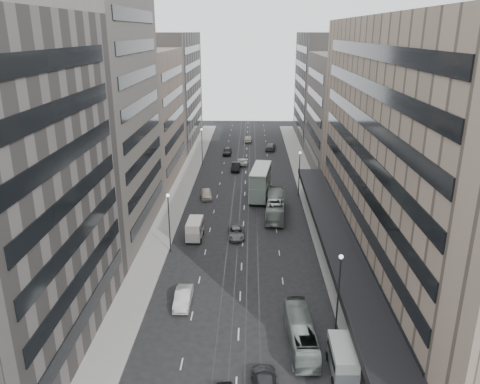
# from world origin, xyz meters

# --- Properties ---
(ground) EXTENTS (220.00, 220.00, 0.00)m
(ground) POSITION_xyz_m (0.00, 0.00, 0.00)
(ground) COLOR black
(ground) RESTS_ON ground
(sidewalk_right) EXTENTS (4.00, 125.00, 0.15)m
(sidewalk_right) POSITION_xyz_m (12.00, 37.50, 0.07)
(sidewalk_right) COLOR gray
(sidewalk_right) RESTS_ON ground
(sidewalk_left) EXTENTS (4.00, 125.00, 0.15)m
(sidewalk_left) POSITION_xyz_m (-12.00, 37.50, 0.07)
(sidewalk_left) COLOR gray
(sidewalk_left) RESTS_ON ground
(department_store) EXTENTS (19.20, 60.00, 30.00)m
(department_store) POSITION_xyz_m (21.45, 8.00, 14.95)
(department_store) COLOR gray
(department_store) RESTS_ON ground
(building_right_mid) EXTENTS (15.00, 28.00, 24.00)m
(building_right_mid) POSITION_xyz_m (21.50, 52.00, 12.00)
(building_right_mid) COLOR #534E48
(building_right_mid) RESTS_ON ground
(building_right_far) EXTENTS (15.00, 32.00, 28.00)m
(building_right_far) POSITION_xyz_m (21.50, 82.00, 14.00)
(building_right_far) COLOR #605B56
(building_right_far) RESTS_ON ground
(building_left_b) EXTENTS (15.00, 26.00, 34.00)m
(building_left_b) POSITION_xyz_m (-21.50, 19.00, 17.00)
(building_left_b) COLOR #534E48
(building_left_b) RESTS_ON ground
(building_left_c) EXTENTS (15.00, 28.00, 25.00)m
(building_left_c) POSITION_xyz_m (-21.50, 46.00, 12.50)
(building_left_c) COLOR #726559
(building_left_c) RESTS_ON ground
(building_left_d) EXTENTS (15.00, 38.00, 28.00)m
(building_left_d) POSITION_xyz_m (-21.50, 79.00, 14.00)
(building_left_d) COLOR #605B56
(building_left_d) RESTS_ON ground
(lamp_right_near) EXTENTS (0.44, 0.44, 8.32)m
(lamp_right_near) POSITION_xyz_m (9.70, -5.00, 5.20)
(lamp_right_near) COLOR #262628
(lamp_right_near) RESTS_ON ground
(lamp_right_far) EXTENTS (0.44, 0.44, 8.32)m
(lamp_right_far) POSITION_xyz_m (9.70, 35.00, 5.20)
(lamp_right_far) COLOR #262628
(lamp_right_far) RESTS_ON ground
(lamp_left_near) EXTENTS (0.44, 0.44, 8.32)m
(lamp_left_near) POSITION_xyz_m (-9.70, 12.00, 5.20)
(lamp_left_near) COLOR #262628
(lamp_left_near) RESTS_ON ground
(lamp_left_far) EXTENTS (0.44, 0.44, 8.32)m
(lamp_left_far) POSITION_xyz_m (-9.70, 55.00, 5.20)
(lamp_left_far) COLOR #262628
(lamp_left_far) RESTS_ON ground
(bus_near) EXTENTS (2.67, 9.67, 2.67)m
(bus_near) POSITION_xyz_m (5.91, -7.42, 1.33)
(bus_near) COLOR gray
(bus_near) RESTS_ON ground
(bus_far) EXTENTS (3.66, 12.01, 3.30)m
(bus_far) POSITION_xyz_m (5.11, 25.51, 1.65)
(bus_far) COLOR #929E94
(bus_far) RESTS_ON ground
(double_decker) EXTENTS (4.23, 10.54, 5.61)m
(double_decker) POSITION_xyz_m (2.81, 33.98, 3.03)
(double_decker) COLOR slate
(double_decker) RESTS_ON ground
(vw_microbus) EXTENTS (2.26, 4.89, 2.64)m
(vw_microbus) POSITION_xyz_m (9.20, -11.12, 1.47)
(vw_microbus) COLOR slate
(vw_microbus) RESTS_ON ground
(panel_van) EXTENTS (2.36, 4.61, 2.87)m
(panel_van) POSITION_xyz_m (-6.88, 16.26, 1.58)
(panel_van) COLOR #B7B0A5
(panel_van) RESTS_ON ground
(sedan_1) EXTENTS (1.74, 4.91, 1.61)m
(sedan_1) POSITION_xyz_m (-6.19, -0.81, 0.81)
(sedan_1) COLOR beige
(sedan_1) RESTS_ON ground
(sedan_2) EXTENTS (2.50, 4.95, 1.34)m
(sedan_2) POSITION_xyz_m (-0.96, 16.94, 0.67)
(sedan_2) COLOR slate
(sedan_2) RESTS_ON ground
(sedan_3) EXTENTS (2.34, 5.36, 1.53)m
(sedan_3) POSITION_xyz_m (2.37, -13.66, 0.77)
(sedan_3) COLOR #2A2A2C
(sedan_3) RESTS_ON ground
(sedan_4) EXTENTS (2.47, 4.88, 1.59)m
(sedan_4) POSITION_xyz_m (-6.84, 33.51, 0.80)
(sedan_4) COLOR beige
(sedan_4) RESTS_ON ground
(sedan_5) EXTENTS (1.78, 5.09, 1.68)m
(sedan_5) POSITION_xyz_m (-2.15, 51.23, 0.84)
(sedan_5) COLOR black
(sedan_5) RESTS_ON ground
(sedan_6) EXTENTS (2.38, 4.98, 1.37)m
(sedan_6) POSITION_xyz_m (-0.76, 55.99, 0.69)
(sedan_6) COLOR silver
(sedan_6) RESTS_ON ground
(sedan_7) EXTENTS (3.07, 6.00, 1.67)m
(sedan_7) POSITION_xyz_m (5.96, 69.81, 0.83)
(sedan_7) COLOR #535355
(sedan_7) RESTS_ON ground
(sedan_8) EXTENTS (2.10, 4.96, 1.67)m
(sedan_8) POSITION_xyz_m (-4.65, 64.82, 0.84)
(sedan_8) COLOR black
(sedan_8) RESTS_ON ground
(sedan_9) EXTENTS (1.69, 4.54, 1.48)m
(sedan_9) POSITION_xyz_m (0.28, 78.63, 0.74)
(sedan_9) COLOR #A09A85
(sedan_9) RESTS_ON ground
(pedestrian) EXTENTS (0.61, 0.41, 1.61)m
(pedestrian) POSITION_xyz_m (10.20, -8.73, 0.95)
(pedestrian) COLOR black
(pedestrian) RESTS_ON sidewalk_right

